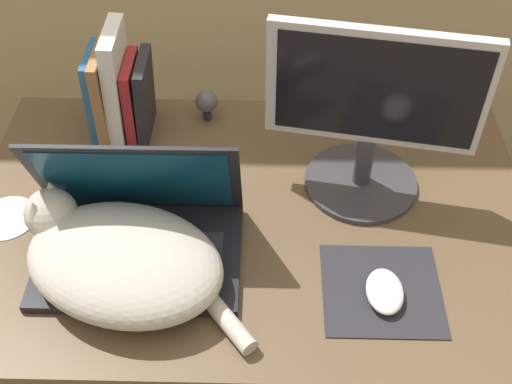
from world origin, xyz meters
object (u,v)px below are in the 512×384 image
at_px(computer_mouse, 385,291).
at_px(webcam, 207,102).
at_px(cat, 119,259).
at_px(laptop, 139,232).
at_px(external_monitor, 372,114).
at_px(cd_disc, 7,218).
at_px(book_row, 118,91).

bearing_deg(computer_mouse, webcam, 125.39).
xyz_separation_m(cat, computer_mouse, (0.47, -0.03, -0.04)).
bearing_deg(laptop, external_monitor, 23.13).
bearing_deg(computer_mouse, cat, 176.61).
height_order(cat, external_monitor, external_monitor).
xyz_separation_m(cat, external_monitor, (0.45, 0.26, 0.13)).
xyz_separation_m(computer_mouse, cd_disc, (-0.73, 0.17, -0.02)).
bearing_deg(laptop, cat, -106.62).
distance_m(computer_mouse, cd_disc, 0.75).
distance_m(cat, cd_disc, 0.30).
distance_m(book_row, cd_disc, 0.36).
distance_m(computer_mouse, webcam, 0.61).
xyz_separation_m(cat, cd_disc, (-0.26, 0.14, -0.06)).
bearing_deg(laptop, cd_disc, 165.56).
xyz_separation_m(laptop, webcam, (0.10, 0.40, -0.00)).
bearing_deg(cat, cd_disc, 150.86).
bearing_deg(laptop, computer_mouse, -12.62).
bearing_deg(book_row, computer_mouse, -40.08).
relative_size(laptop, webcam, 4.93).
relative_size(webcam, cd_disc, 0.64).
bearing_deg(external_monitor, book_row, 162.19).
relative_size(cat, book_row, 1.74).
bearing_deg(cat, external_monitor, 29.52).
bearing_deg(cd_disc, computer_mouse, -13.32).
xyz_separation_m(laptop, cat, (-0.02, -0.07, 0.01)).
bearing_deg(external_monitor, webcam, 147.95).
height_order(computer_mouse, cd_disc, computer_mouse).
distance_m(cat, external_monitor, 0.54).
bearing_deg(cat, book_row, 99.23).
bearing_deg(computer_mouse, external_monitor, 93.06).
relative_size(laptop, book_row, 1.47).
relative_size(laptop, computer_mouse, 3.81).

